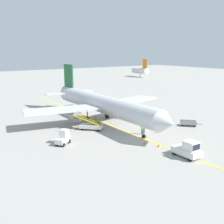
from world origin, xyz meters
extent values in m
plane|color=#9E9B93|center=(0.00, 0.00, 0.00)|extent=(300.00, 300.00, 0.00)
cube|color=yellow|center=(1.03, 5.00, 0.00)|extent=(0.79, 80.00, 0.01)
cylinder|color=silver|center=(1.03, 11.20, 3.45)|extent=(3.48, 30.02, 3.30)
cone|color=silver|center=(1.13, -5.00, 3.45)|extent=(3.25, 2.42, 3.23)
cone|color=silver|center=(0.93, 27.60, 3.85)|extent=(3.15, 2.82, 3.14)
cube|color=silver|center=(8.51, 12.75, 3.05)|extent=(13.64, 7.08, 0.36)
cylinder|color=gray|center=(6.88, 11.74, 2.05)|extent=(1.92, 3.21, 1.90)
cube|color=silver|center=(-6.47, 12.66, 3.05)|extent=(13.62, 6.93, 0.36)
cylinder|color=gray|center=(-4.82, 11.67, 2.05)|extent=(1.92, 3.21, 1.90)
cube|color=#19592D|center=(0.94, 25.20, 7.50)|extent=(0.30, 4.00, 5.20)
cube|color=silver|center=(3.95, 24.82, 3.85)|extent=(5.46, 2.93, 0.24)
cube|color=silver|center=(-2.05, 24.78, 3.85)|extent=(5.45, 2.87, 0.24)
cylinder|color=#4C4C51|center=(1.10, -0.30, 1.56)|extent=(0.20, 0.20, 3.12)
cylinder|color=black|center=(1.10, -0.30, 0.28)|extent=(0.35, 0.56, 0.56)
cylinder|color=#4C4C51|center=(3.22, 13.22, 1.56)|extent=(0.20, 0.20, 3.12)
cylinder|color=black|center=(3.22, 13.22, 0.48)|extent=(0.36, 0.96, 0.96)
cylinder|color=#4C4C51|center=(-1.18, 13.19, 1.56)|extent=(0.20, 0.20, 3.12)
cylinder|color=black|center=(-1.18, 13.19, 0.48)|extent=(0.36, 0.96, 0.96)
cube|color=black|center=(1.12, -3.00, 3.80)|extent=(2.81, 1.02, 0.60)
cube|color=silver|center=(0.70, -8.88, 0.70)|extent=(1.94, 3.62, 0.80)
cube|color=silver|center=(0.71, -9.51, 1.65)|extent=(1.54, 1.64, 1.10)
cube|color=black|center=(0.72, -10.29, 1.65)|extent=(1.43, 0.10, 0.77)
cylinder|color=black|center=(1.53, -10.13, 0.30)|extent=(0.23, 0.60, 0.60)
cylinder|color=black|center=(-0.09, -10.15, 0.30)|extent=(0.23, 0.60, 0.60)
cylinder|color=black|center=(1.50, -7.61, 0.30)|extent=(0.23, 0.60, 0.60)
cylinder|color=black|center=(-0.12, -7.63, 0.30)|extent=(0.23, 0.60, 0.60)
cube|color=silver|center=(-10.30, 4.12, 0.65)|extent=(2.71, 2.44, 0.70)
cube|color=silver|center=(-9.95, 4.36, 1.55)|extent=(1.48, 1.47, 1.10)
cube|color=black|center=(-9.53, 4.66, 1.55)|extent=(0.62, 0.85, 0.77)
cylinder|color=black|center=(-9.92, 5.06, 0.30)|extent=(0.62, 0.52, 0.60)
cylinder|color=black|center=(-9.29, 4.15, 0.30)|extent=(0.62, 0.52, 0.60)
cylinder|color=black|center=(-11.30, 4.09, 0.30)|extent=(0.62, 0.52, 0.60)
cylinder|color=black|center=(-10.67, 3.19, 0.30)|extent=(0.62, 0.52, 0.60)
cube|color=silver|center=(-3.31, 8.09, 0.60)|extent=(3.74, 3.76, 0.60)
cylinder|color=black|center=(-4.69, 8.59, 0.30)|extent=(0.58, 0.58, 0.60)
cylinder|color=black|center=(-3.79, 9.49, 0.30)|extent=(0.58, 0.58, 0.60)
cylinder|color=black|center=(-2.82, 6.70, 0.30)|extent=(0.58, 0.58, 0.60)
cylinder|color=black|center=(-1.92, 7.60, 0.30)|extent=(0.58, 0.58, 0.60)
cube|color=black|center=(-3.73, 8.52, 1.55)|extent=(4.15, 4.18, 1.76)
cube|color=yellow|center=(-4.05, 8.20, 1.67)|extent=(3.59, 3.62, 1.84)
cube|color=yellow|center=(-3.41, 8.84, 1.67)|extent=(3.59, 3.62, 1.84)
cube|color=#A5A5A8|center=(12.10, 0.40, 0.44)|extent=(3.03, 3.05, 0.16)
cube|color=#4C4C51|center=(13.39, -0.92, 0.42)|extent=(0.69, 0.70, 0.08)
cylinder|color=#4C4C51|center=(13.70, -1.24, 0.42)|extent=(0.12, 0.12, 0.05)
cube|color=gray|center=(12.63, 0.93, 0.69)|extent=(2.00, 2.04, 0.50)
cube|color=gray|center=(11.56, -0.12, 0.69)|extent=(2.00, 2.04, 0.50)
cylinder|color=black|center=(13.26, 0.07, 0.18)|extent=(0.34, 0.34, 0.36)
cylinder|color=black|center=(12.40, -0.77, 0.18)|extent=(0.34, 0.34, 0.36)
cylinder|color=black|center=(11.79, 1.57, 0.18)|extent=(0.34, 0.34, 0.36)
cylinder|color=black|center=(10.93, 0.73, 0.18)|extent=(0.34, 0.34, 0.36)
cylinder|color=#26262D|center=(8.58, 5.25, 0.42)|extent=(0.24, 0.24, 0.85)
cube|color=orange|center=(8.58, 5.25, 1.13)|extent=(0.36, 0.22, 0.56)
sphere|color=#9E7051|center=(8.58, 5.25, 1.52)|extent=(0.20, 0.20, 0.20)
sphere|color=yellow|center=(8.58, 5.25, 1.58)|extent=(0.24, 0.24, 0.24)
cylinder|color=#26262D|center=(2.13, 1.30, 0.42)|extent=(0.24, 0.24, 0.85)
cube|color=green|center=(2.13, 1.30, 1.13)|extent=(0.36, 0.22, 0.56)
sphere|color=tan|center=(2.13, 1.30, 1.52)|extent=(0.20, 0.20, 0.20)
sphere|color=yellow|center=(2.13, 1.30, 1.58)|extent=(0.24, 0.24, 0.24)
cone|color=orange|center=(-0.54, -2.29, 0.22)|extent=(0.36, 0.36, 0.44)
cone|color=orange|center=(1.40, 14.39, 0.22)|extent=(0.36, 0.36, 0.44)
cone|color=orange|center=(4.64, 0.62, 0.22)|extent=(0.36, 0.36, 0.44)
cone|color=orange|center=(0.33, -4.33, 0.22)|extent=(0.36, 0.36, 0.44)
cylinder|color=silver|center=(63.60, 74.32, 3.10)|extent=(3.00, 10.00, 3.00)
cylinder|color=#3F3F3F|center=(63.60, 74.32, 0.80)|extent=(0.30, 0.30, 1.60)
cube|color=orange|center=(63.60, 70.82, 6.60)|extent=(0.24, 3.20, 4.40)
camera|label=1|loc=(-25.14, -29.91, 13.17)|focal=43.17mm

